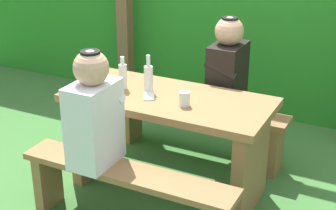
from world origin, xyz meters
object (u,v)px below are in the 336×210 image
person_white_shirt (94,113)px  person_black_coat (227,69)px  picnic_table (168,127)px  bottle_left (123,75)px  bench_far (200,119)px  drinking_glass (185,99)px  cell_phone (149,96)px  bench_near (127,187)px  bottle_right (149,78)px

person_white_shirt → person_black_coat: bearing=69.0°
picnic_table → bottle_left: (-0.34, -0.01, 0.32)m
picnic_table → person_white_shirt: person_white_shirt is taller
person_black_coat → bench_far: bearing=179.1°
drinking_glass → cell_phone: (-0.27, 0.03, -0.04)m
bench_near → person_white_shirt: size_ratio=1.95×
picnic_table → bench_far: picnic_table is taller
person_black_coat → bottle_right: size_ratio=2.76×
bench_near → cell_phone: 0.65m
person_white_shirt → bottle_right: (0.06, 0.57, 0.05)m
picnic_table → bench_far: bearing=90.0°
bottle_right → cell_phone: bottle_right is taller
drinking_glass → bottle_left: bottle_left is taller
cell_phone → person_black_coat: bearing=34.4°
person_white_shirt → person_black_coat: (0.42, 1.11, 0.00)m
bench_far → bottle_left: bearing=-121.3°
person_white_shirt → drinking_glass: (0.38, 0.46, -0.01)m
drinking_glass → bottle_right: 0.34m
bench_far → drinking_glass: drinking_glass is taller
bench_far → bench_near: bearing=-90.0°
bench_near → person_black_coat: bearing=79.2°
bench_far → person_black_coat: size_ratio=1.95×
bench_far → bottle_right: bearing=-106.0°
picnic_table → cell_phone: cell_phone is taller
bench_far → person_black_coat: 0.50m
person_white_shirt → cell_phone: size_ratio=5.14×
bench_near → bottle_right: 0.77m
person_white_shirt → bottle_left: (-0.13, 0.54, 0.04)m
person_black_coat → cell_phone: 0.70m
person_black_coat → bottle_right: 0.65m
picnic_table → bench_far: (0.00, 0.56, -0.17)m
person_black_coat → drinking_glass: size_ratio=7.59×
person_black_coat → bottle_left: 0.79m
person_black_coat → drinking_glass: bearing=-94.0°
bottle_left → cell_phone: bearing=-13.4°
bottle_right → picnic_table: bearing=-5.7°
picnic_table → bottle_right: (-0.16, 0.02, 0.33)m
drinking_glass → person_white_shirt: bearing=-129.6°
bench_near → bottle_left: bearing=122.1°
drinking_glass → bottle_right: (-0.32, 0.11, 0.05)m
bench_far → person_black_coat: bearing=-0.9°
picnic_table → cell_phone: 0.26m
bench_near → bottle_right: size_ratio=5.37×
person_white_shirt → picnic_table: bearing=68.9°
bench_near → person_black_coat: (0.21, 1.11, 0.45)m
picnic_table → drinking_glass: 0.33m
picnic_table → cell_phone: size_ratio=10.00×
person_black_coat → bottle_left: person_black_coat is taller
person_white_shirt → cell_phone: person_white_shirt is taller
bench_far → person_white_shirt: (-0.21, -1.11, 0.45)m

